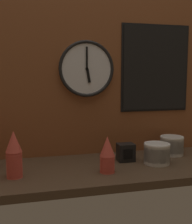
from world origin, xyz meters
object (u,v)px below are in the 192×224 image
at_px(bowl_stack_far_right, 172,145).
at_px(menu_board, 155,68).
at_px(wall_clock, 87,69).
at_px(bowl_stack_right, 157,153).
at_px(napkin_dispenser, 126,152).
at_px(cup_stack_center_right, 107,154).
at_px(cup_stack_left, 14,154).

bearing_deg(bowl_stack_far_right, menu_board, 114.95).
bearing_deg(menu_board, wall_clock, -178.87).
bearing_deg(bowl_stack_right, napkin_dispenser, 150.01).
bearing_deg(bowl_stack_far_right, wall_clock, 166.55).
bearing_deg(wall_clock, cup_stack_center_right, -85.13).
bearing_deg(wall_clock, napkin_dispenser, -44.42).
relative_size(bowl_stack_right, napkin_dispenser, 1.43).
relative_size(cup_stack_left, bowl_stack_far_right, 1.56).
bearing_deg(napkin_dispenser, cup_stack_left, -168.58).
distance_m(wall_clock, napkin_dispenser, 0.54).
xyz_separation_m(cup_stack_center_right, menu_board, (0.42, 0.35, 0.44)).
relative_size(cup_stack_left, wall_clock, 0.67).
height_order(wall_clock, menu_board, menu_board).
height_order(cup_stack_left, bowl_stack_far_right, cup_stack_left).
distance_m(bowl_stack_far_right, bowl_stack_right, 0.23).
xyz_separation_m(menu_board, napkin_dispenser, (-0.26, -0.19, -0.48)).
bearing_deg(bowl_stack_right, cup_stack_center_right, -166.74).
xyz_separation_m(wall_clock, napkin_dispenser, (0.19, -0.18, -0.48)).
bearing_deg(wall_clock, bowl_stack_far_right, -13.45).
distance_m(cup_stack_left, wall_clock, 0.66).
distance_m(bowl_stack_far_right, menu_board, 0.49).
height_order(cup_stack_center_right, napkin_dispenser, cup_stack_center_right).
height_order(bowl_stack_far_right, napkin_dispenser, bowl_stack_far_right).
bearing_deg(cup_stack_center_right, cup_stack_left, 175.36).
relative_size(bowl_stack_far_right, menu_board, 0.26).
distance_m(cup_stack_center_right, bowl_stack_far_right, 0.53).
relative_size(cup_stack_center_right, cup_stack_left, 0.82).
xyz_separation_m(bowl_stack_far_right, wall_clock, (-0.51, 0.12, 0.47)).
distance_m(bowl_stack_right, menu_board, 0.56).
bearing_deg(menu_board, cup_stack_left, -160.20).
distance_m(wall_clock, menu_board, 0.45).
xyz_separation_m(wall_clock, menu_board, (0.45, 0.01, 0.01)).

